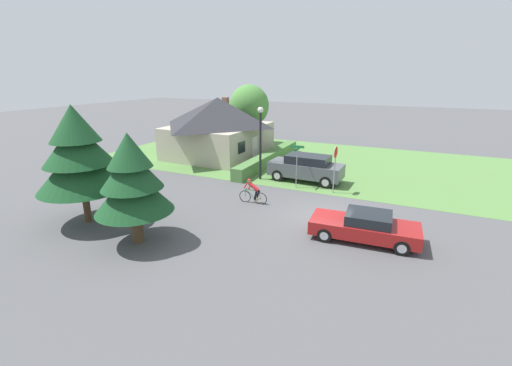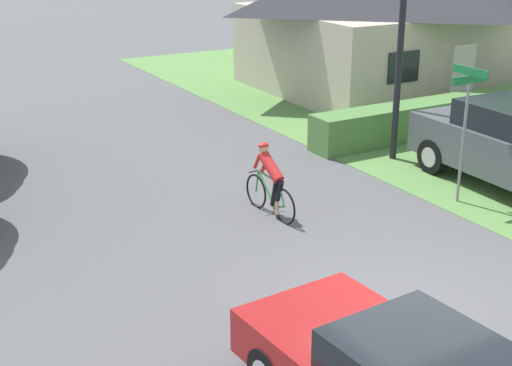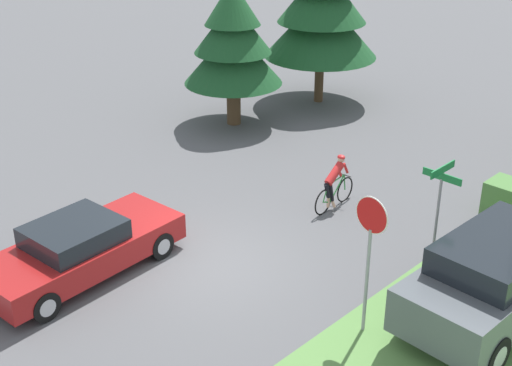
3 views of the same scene
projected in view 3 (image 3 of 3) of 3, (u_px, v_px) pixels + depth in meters
ground_plane at (210, 265)px, 16.35m from camera, size 140.00×140.00×0.00m
sedan_left_lane at (81, 248)px, 15.76m from camera, size 2.12×4.76×1.32m
cyclist at (335, 184)px, 18.66m from camera, size 0.44×1.70×1.45m
parked_suv_right at (500, 275)px, 14.24m from camera, size 2.16×5.05×1.84m
stop_sign at (370, 238)px, 13.29m from camera, size 0.74×0.07×2.95m
street_name_sign at (439, 204)px, 14.93m from camera, size 0.90×0.90×2.80m
conifer_tall_near at (233, 40)px, 23.38m from camera, size 3.30×3.30×4.86m
conifer_tall_far at (322, 8)px, 25.27m from camera, size 4.08×4.08×5.79m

